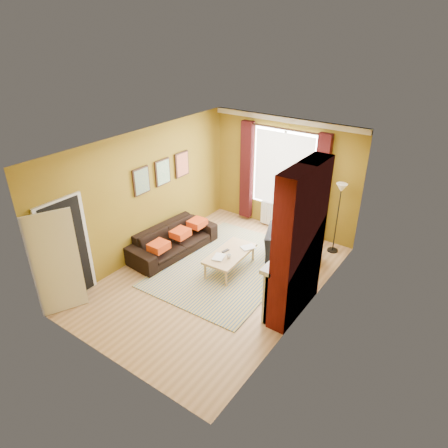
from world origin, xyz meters
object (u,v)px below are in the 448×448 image
Objects in this scene: armchair at (290,246)px; wicker_stool at (299,232)px; coffee_table at (230,254)px; sofa at (173,240)px; floor_lamp at (340,199)px.

wicker_stool is at bearing -97.37° from armchair.
sofa is at bearing -177.14° from coffee_table.
floor_lamp is at bearing -49.25° from sofa.
wicker_stool reaches higher than coffee_table.
sofa is 3.79m from floor_lamp.
armchair is 1.47m from floor_lamp.
floor_lamp is at bearing -146.15° from armchair.
armchair is 0.94m from wicker_stool.
coffee_table is 2.66m from floor_lamp.
sofa is 3.01m from wicker_stool.
coffee_table is at bearing -108.02° from wicker_stool.
sofa is 2.02× the size of armchair.
coffee_table is 3.02× the size of wicker_stool.
floor_lamp is (0.86, -0.00, 1.09)m from wicker_stool.
coffee_table is (-0.86, -1.09, 0.03)m from armchair.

